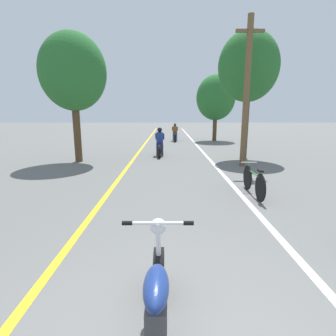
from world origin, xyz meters
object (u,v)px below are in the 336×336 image
roadside_tree_right_far (216,98)px  roadside_tree_left (73,73)px  roadside_tree_right_near (249,67)px  bicycle_parked (254,181)px  utility_pole (247,92)px  motorcycle_rider_lead (160,145)px  motorcycle_rider_far (175,134)px  motorcycle_foreground (157,304)px

roadside_tree_right_far → roadside_tree_left: roadside_tree_left is taller
roadside_tree_right_near → bicycle_parked: (-1.43, -6.02, -3.89)m
utility_pole → motorcycle_rider_lead: 5.10m
motorcycle_rider_lead → utility_pole: bearing=-37.1°
motorcycle_rider_far → roadside_tree_right_near: bearing=-68.2°
roadside_tree_right_near → motorcycle_foreground: size_ratio=2.98×
motorcycle_rider_lead → roadside_tree_left: bearing=-155.8°
roadside_tree_right_far → motorcycle_foreground: roadside_tree_right_far is taller
motorcycle_rider_far → motorcycle_rider_lead: bearing=-97.6°
roadside_tree_left → motorcycle_rider_lead: roadside_tree_left is taller
utility_pole → bicycle_parked: utility_pole is taller
motorcycle_foreground → bicycle_parked: size_ratio=1.11×
motorcycle_rider_far → bicycle_parked: motorcycle_rider_far is taller
utility_pole → motorcycle_foreground: 9.62m
roadside_tree_left → bicycle_parked: (6.41, -5.05, -3.51)m
utility_pole → roadside_tree_left: bearing=171.8°
roadside_tree_right_near → motorcycle_foreground: roadside_tree_right_near is taller
utility_pole → bicycle_parked: 4.87m
motorcycle_foreground → motorcycle_rider_far: (0.66, 18.68, 0.10)m
roadside_tree_right_far → motorcycle_foreground: bearing=-101.5°
utility_pole → motorcycle_foreground: utility_pole is taller
roadside_tree_right_near → roadside_tree_left: 7.91m
roadside_tree_left → bicycle_parked: roadside_tree_left is taller
roadside_tree_right_near → roadside_tree_right_far: 8.33m
roadside_tree_left → motorcycle_foreground: (3.99, -9.72, -3.47)m
roadside_tree_right_near → bicycle_parked: bearing=-103.4°
utility_pole → motorcycle_foreground: (-3.24, -8.68, -2.59)m
roadside_tree_right_near → motorcycle_rider_lead: roadside_tree_right_near is taller
roadside_tree_right_near → motorcycle_foreground: bearing=-109.8°
motorcycle_rider_lead → bicycle_parked: 7.24m
bicycle_parked → motorcycle_foreground: bearing=-117.4°
bicycle_parked → roadside_tree_right_far: bearing=84.3°
motorcycle_foreground → bicycle_parked: 5.26m
bicycle_parked → utility_pole: bearing=78.4°
motorcycle_rider_lead → motorcycle_rider_far: (0.98, 7.30, -0.03)m
utility_pole → motorcycle_foreground: size_ratio=2.95×
utility_pole → motorcycle_rider_far: 10.62m
roadside_tree_right_near → roadside_tree_right_far: (-0.00, 8.28, -0.92)m
roadside_tree_right_far → bicycle_parked: size_ratio=2.86×
roadside_tree_right_near → motorcycle_rider_lead: 5.62m
roadside_tree_right_far → motorcycle_rider_far: roadside_tree_right_far is taller
motorcycle_rider_far → motorcycle_foreground: bearing=-92.0°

